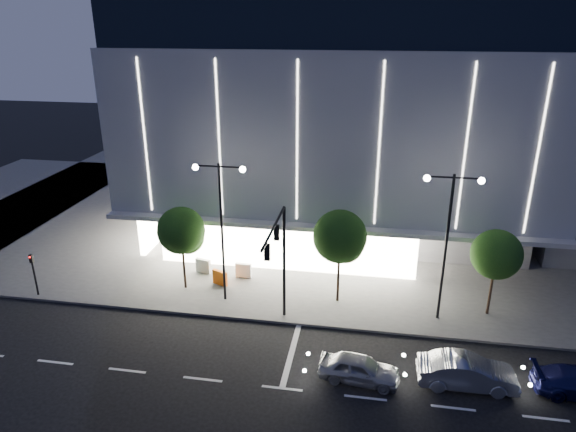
% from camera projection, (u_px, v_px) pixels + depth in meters
% --- Properties ---
extents(ground, '(160.00, 160.00, 0.00)m').
position_uv_depth(ground, '(249.00, 365.00, 26.49)').
color(ground, black).
rests_on(ground, ground).
extents(sidewalk_museum, '(70.00, 40.00, 0.15)m').
position_uv_depth(sidewalk_museum, '(362.00, 209.00, 47.75)').
color(sidewalk_museum, '#474747').
rests_on(sidewalk_museum, ground).
extents(museum, '(30.00, 25.80, 18.00)m').
position_uv_depth(museum, '(343.00, 113.00, 43.19)').
color(museum, '#4C4C51').
rests_on(museum, ground).
extents(traffic_mast, '(0.33, 5.89, 7.07)m').
position_uv_depth(traffic_mast, '(279.00, 251.00, 27.59)').
color(traffic_mast, black).
rests_on(traffic_mast, ground).
extents(street_lamp_west, '(3.16, 0.36, 9.00)m').
position_uv_depth(street_lamp_west, '(221.00, 213.00, 30.33)').
color(street_lamp_west, black).
rests_on(street_lamp_west, ground).
extents(street_lamp_east, '(3.16, 0.36, 9.00)m').
position_uv_depth(street_lamp_east, '(448.00, 227.00, 28.29)').
color(street_lamp_east, black).
rests_on(street_lamp_east, ground).
extents(ped_signal_far, '(0.22, 0.24, 3.00)m').
position_uv_depth(ped_signal_far, '(34.00, 270.00, 32.29)').
color(ped_signal_far, black).
rests_on(ped_signal_far, ground).
extents(tree_left, '(3.02, 3.02, 5.72)m').
position_uv_depth(tree_left, '(182.00, 233.00, 32.42)').
color(tree_left, black).
rests_on(tree_left, ground).
extents(tree_mid, '(3.25, 3.25, 6.15)m').
position_uv_depth(tree_mid, '(340.00, 239.00, 30.75)').
color(tree_mid, black).
rests_on(tree_mid, ground).
extents(tree_right, '(2.91, 2.91, 5.51)m').
position_uv_depth(tree_right, '(496.00, 257.00, 29.50)').
color(tree_right, black).
rests_on(tree_right, ground).
extents(car_lead, '(4.15, 2.05, 1.36)m').
position_uv_depth(car_lead, '(359.00, 369.00, 25.12)').
color(car_lead, '#9A9CA1').
rests_on(car_lead, ground).
extents(car_second, '(4.73, 1.76, 1.55)m').
position_uv_depth(car_second, '(467.00, 372.00, 24.72)').
color(car_second, '#A5A8AD').
rests_on(car_second, ground).
extents(barrier_a, '(1.10, 0.68, 1.00)m').
position_uv_depth(barrier_a, '(220.00, 278.00, 33.98)').
color(barrier_a, '#FF650E').
rests_on(barrier_a, sidewalk_museum).
extents(barrier_b, '(1.13, 0.51, 1.00)m').
position_uv_depth(barrier_b, '(203.00, 266.00, 35.61)').
color(barrier_b, '#B8B8B8').
rests_on(barrier_b, sidewalk_museum).
extents(barrier_d, '(1.11, 0.32, 1.00)m').
position_uv_depth(barrier_d, '(243.00, 270.00, 34.98)').
color(barrier_d, white).
rests_on(barrier_d, sidewalk_museum).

